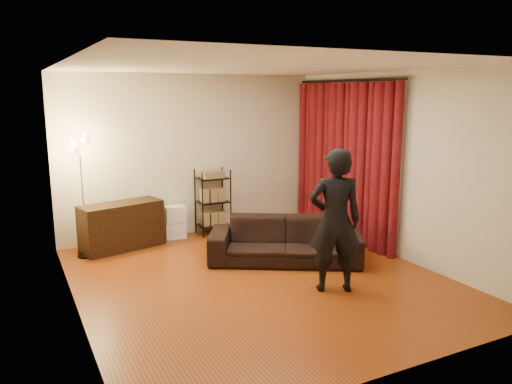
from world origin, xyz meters
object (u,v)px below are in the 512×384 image
media_cabinet (122,226)px  sofa (285,240)px  wire_shelf (213,202)px  person (335,221)px  floor_lamp (83,198)px  storage_boxes (175,222)px

media_cabinet → sofa: bearing=-54.1°
media_cabinet → wire_shelf: (1.58, 0.15, 0.20)m
person → wire_shelf: 3.04m
floor_lamp → sofa: bearing=-31.2°
storage_boxes → floor_lamp: bearing=-167.8°
media_cabinet → floor_lamp: 0.78m
wire_shelf → floor_lamp: 2.19m
storage_boxes → wire_shelf: wire_shelf is taller
person → floor_lamp: bearing=-22.8°
person → wire_shelf: (-0.38, 3.00, -0.32)m
media_cabinet → wire_shelf: wire_shelf is taller
storage_boxes → media_cabinet: bearing=-168.5°
sofa → floor_lamp: bearing=178.8°
sofa → person: 1.31m
storage_boxes → wire_shelf: bearing=-3.0°
floor_lamp → storage_boxes: bearing=12.2°
person → floor_lamp: floor_lamp is taller
person → media_cabinet: size_ratio=1.41×
person → wire_shelf: size_ratio=1.57×
wire_shelf → media_cabinet: bearing=-169.9°
storage_boxes → wire_shelf: 0.72m
media_cabinet → storage_boxes: size_ratio=2.26×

